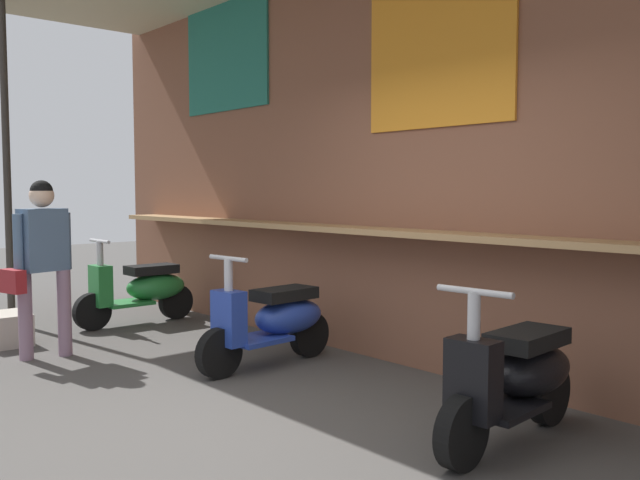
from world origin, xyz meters
The scene contains 7 objects.
ground_plane centered at (0.00, 0.00, 0.00)m, with size 30.32×30.32×0.00m, color #474442.
market_stall_facade centered at (0.01, 1.89, 2.08)m, with size 10.83×2.28×3.79m.
scooter_green centered at (-3.61, 1.08, 0.39)m, with size 0.46×1.40×0.97m.
scooter_blue centered at (-1.19, 1.08, 0.39)m, with size 0.49×1.40×0.97m.
scooter_black centered at (1.17, 1.08, 0.39)m, with size 0.49×1.40×0.97m.
shopper_browsing centered at (-2.74, -0.31, 0.95)m, with size 0.37×0.64×1.58m.
merchandise_crate centered at (-3.50, -0.42, 0.15)m, with size 0.50×0.40×0.31m, color #B2A899.
Camera 1 is at (3.37, -2.40, 1.49)m, focal length 38.23 mm.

